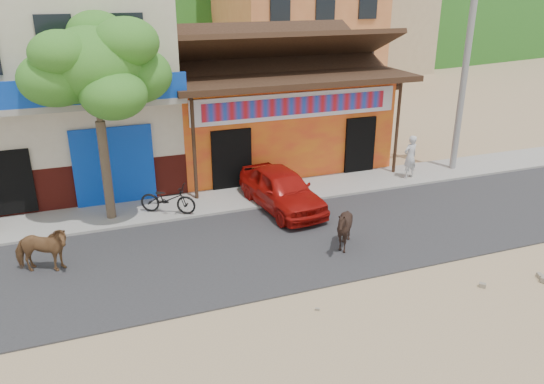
% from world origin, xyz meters
% --- Properties ---
extents(ground, '(120.00, 120.00, 0.00)m').
position_xyz_m(ground, '(0.00, 0.00, 0.00)').
color(ground, '#9E825B').
rests_on(ground, ground).
extents(road, '(60.00, 5.00, 0.04)m').
position_xyz_m(road, '(0.00, 2.50, 0.02)').
color(road, '#28282B').
rests_on(road, ground).
extents(sidewalk, '(60.00, 2.00, 0.12)m').
position_xyz_m(sidewalk, '(0.00, 6.00, 0.06)').
color(sidewalk, gray).
rests_on(sidewalk, ground).
extents(dance_club, '(8.00, 6.00, 3.60)m').
position_xyz_m(dance_club, '(2.00, 10.00, 1.80)').
color(dance_club, orange).
rests_on(dance_club, ground).
extents(cafe_building, '(7.00, 6.00, 7.00)m').
position_xyz_m(cafe_building, '(-5.50, 10.00, 3.50)').
color(cafe_building, beige).
rests_on(cafe_building, ground).
extents(apartment_rear, '(8.00, 8.00, 10.00)m').
position_xyz_m(apartment_rear, '(18.00, 30.00, 5.00)').
color(apartment_rear, tan).
rests_on(apartment_rear, ground).
extents(tree, '(3.00, 3.00, 6.00)m').
position_xyz_m(tree, '(-4.60, 5.80, 3.12)').
color(tree, '#2D721E').
rests_on(tree, sidewalk).
extents(utility_pole, '(0.24, 0.24, 8.00)m').
position_xyz_m(utility_pole, '(8.20, 6.00, 4.12)').
color(utility_pole, gray).
rests_on(utility_pole, sidewalk).
extents(cow_tan, '(1.56, 1.05, 1.21)m').
position_xyz_m(cow_tan, '(-6.44, 3.11, 0.65)').
color(cow_tan, brown).
rests_on(cow_tan, road).
extents(cow_dark, '(1.30, 1.20, 1.23)m').
position_xyz_m(cow_dark, '(1.16, 1.58, 0.66)').
color(cow_dark, black).
rests_on(cow_dark, road).
extents(red_car, '(2.01, 4.03, 1.32)m').
position_xyz_m(red_car, '(0.61, 4.80, 0.70)').
color(red_car, '#A3100B').
rests_on(red_car, road).
extents(scooter, '(1.85, 1.42, 0.93)m').
position_xyz_m(scooter, '(-2.89, 5.51, 0.59)').
color(scooter, black).
rests_on(scooter, sidewalk).
extents(pedestrian, '(0.64, 0.48, 1.60)m').
position_xyz_m(pedestrian, '(5.98, 5.67, 0.92)').
color(pedestrian, silver).
rests_on(pedestrian, sidewalk).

